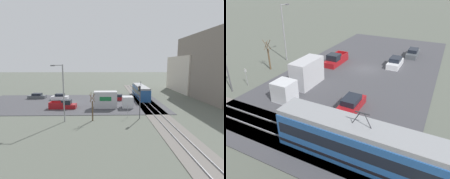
% 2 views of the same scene
% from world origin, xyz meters
% --- Properties ---
extents(ground_plane, '(320.00, 320.00, 0.00)m').
position_xyz_m(ground_plane, '(0.00, 0.00, 0.00)').
color(ground_plane, '#565B51').
extents(road_surface, '(21.35, 44.77, 0.08)m').
position_xyz_m(road_surface, '(0.00, 0.00, 0.04)').
color(road_surface, '#424247').
rests_on(road_surface, ground).
extents(rail_bed, '(70.18, 4.40, 0.22)m').
position_xyz_m(rail_bed, '(0.00, 18.66, 0.05)').
color(rail_bed, slate).
rests_on(rail_bed, ground).
extents(light_rail_tram, '(14.15, 2.70, 4.51)m').
position_xyz_m(light_rail_tram, '(-6.61, 18.66, 1.72)').
color(light_rail_tram, '#235193').
rests_on(light_rail_tram, ground).
extents(box_truck, '(2.33, 8.43, 3.55)m').
position_xyz_m(box_truck, '(4.97, 10.05, 1.72)').
color(box_truck, silver).
rests_on(box_truck, ground).
extents(pickup_truck, '(2.06, 5.62, 1.84)m').
position_xyz_m(pickup_truck, '(5.36, -0.09, 0.77)').
color(pickup_truck, maroon).
rests_on(pickup_truck, ground).
extents(sedan_car_0, '(1.88, 4.57, 1.50)m').
position_xyz_m(sedan_car_0, '(-2.89, 12.02, 0.70)').
color(sedan_car_0, maroon).
rests_on(sedan_car_0, ground).
extents(sedan_car_1, '(1.87, 4.40, 1.57)m').
position_xyz_m(sedan_car_1, '(-3.94, -3.37, 0.72)').
color(sedan_car_1, silver).
rests_on(sedan_car_1, ground).
extents(sedan_car_2, '(1.83, 4.66, 1.45)m').
position_xyz_m(sedan_car_2, '(-5.59, -10.05, 0.68)').
color(sedan_car_2, '#4C5156').
rests_on(sedan_car_2, ground).
extents(traffic_light_pole, '(0.28, 0.47, 5.75)m').
position_xyz_m(traffic_light_pole, '(12.69, 14.88, 3.69)').
color(traffic_light_pole, '#47474C').
rests_on(traffic_light_pole, ground).
extents(street_tree, '(1.14, 0.95, 4.82)m').
position_xyz_m(street_tree, '(13.60, 6.82, 2.19)').
color(street_tree, brown).
rests_on(street_tree, ground).
extents(street_lamp_near_crossing, '(0.36, 1.95, 9.41)m').
position_xyz_m(street_lamp_near_crossing, '(14.00, 2.03, 5.35)').
color(street_lamp_near_crossing, gray).
rests_on(street_lamp_near_crossing, ground).
extents(no_parking_sign, '(0.32, 0.08, 2.50)m').
position_xyz_m(no_parking_sign, '(12.04, 12.89, 1.51)').
color(no_parking_sign, gray).
rests_on(no_parking_sign, ground).
extents(backdrop_warehouse, '(25.54, 13.36, 17.76)m').
position_xyz_m(backdrop_warehouse, '(-5.80, 40.12, 8.88)').
color(backdrop_warehouse, slate).
rests_on(backdrop_warehouse, ground).
extents(backdrop_office_block, '(18.85, 15.25, 12.07)m').
position_xyz_m(backdrop_office_block, '(-17.92, 40.69, 6.03)').
color(backdrop_office_block, beige).
rests_on(backdrop_office_block, ground).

